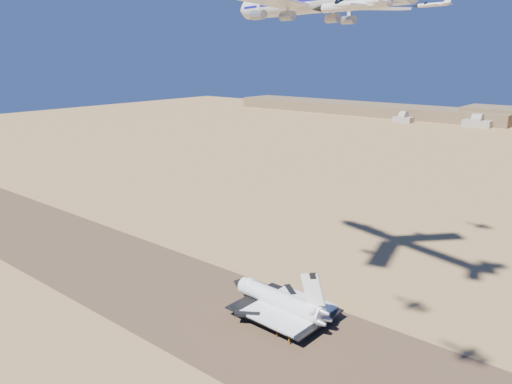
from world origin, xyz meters
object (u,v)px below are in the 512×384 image
Objects in this scene: crew_b at (277,334)px; chase_jet_d at (433,5)px; shuttle at (279,301)px; crew_c at (289,342)px; crew_a at (275,325)px; chase_jet_b at (353,5)px; carrier_747 at (311,2)px.

chase_jet_d reaches higher than crew_b.
shuttle is 108.23m from chase_jet_d.
chase_jet_d is at bearing -51.79° from crew_c.
crew_a is 114.52m from chase_jet_d.
crew_c is 0.13× the size of chase_jet_b.
shuttle is at bearing -96.39° from chase_jet_d.
crew_b is 116.39m from chase_jet_d.
chase_jet_b is (34.22, -34.34, 83.82)m from crew_c.
carrier_747 is 79.15m from chase_jet_b.
crew_a is 0.83× the size of crew_c.
shuttle reaches higher than crew_c.
carrier_747 is 47.42× the size of crew_b.
carrier_747 is at bearing 100.69° from shuttle.
carrier_747 is 41.58× the size of crew_c.
chase_jet_b is (42.86, -39.36, 83.98)m from crew_a.
crew_b is at bearing -56.07° from carrier_747.
crew_b is at bearing -53.19° from shuttle.
crew_b is 4.99m from crew_c.
shuttle is 7.90m from crew_a.
chase_jet_b is at bearing -138.61° from crew_a.
crew_a is 10.00m from crew_c.
shuttle is 12.75m from crew_b.
shuttle is 22.59× the size of crew_b.
shuttle is 102.69m from chase_jet_b.
chase_jet_b reaches higher than crew_c.
shuttle is 2.50× the size of chase_jet_b.
carrier_747 is 5.74× the size of chase_jet_d.
crew_c is at bearing 147.35° from chase_jet_b.
crew_b is (6.90, -9.91, -4.08)m from shuttle.
crew_a is (3.12, -5.97, -4.13)m from shuttle.
chase_jet_b is 1.09× the size of chase_jet_d.
chase_jet_b is at bearing 177.19° from crew_c.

